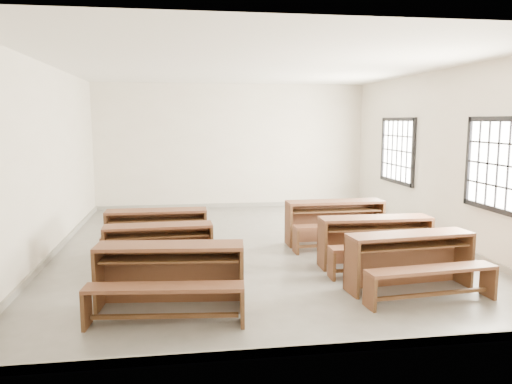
{
  "coord_description": "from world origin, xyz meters",
  "views": [
    {
      "loc": [
        -1.31,
        -8.72,
        2.27
      ],
      "look_at": [
        0.0,
        0.0,
        1.0
      ],
      "focal_mm": 35.0,
      "sensor_mm": 36.0,
      "label": 1
    }
  ],
  "objects": [
    {
      "name": "desk_set_2",
      "position": [
        -1.75,
        -0.27,
        0.44
      ],
      "size": [
        1.7,
        0.89,
        0.76
      ],
      "rotation": [
        0.0,
        0.0,
        -0.0
      ],
      "color": "brown",
      "rests_on": "ground"
    },
    {
      "name": "desk_set_0",
      "position": [
        -1.47,
        -2.85,
        0.46
      ],
      "size": [
        1.85,
        1.1,
        0.8
      ],
      "rotation": [
        0.0,
        0.0,
        -0.11
      ],
      "color": "brown",
      "rests_on": "ground"
    },
    {
      "name": "desk_set_5",
      "position": [
        1.47,
        -0.05,
        0.47
      ],
      "size": [
        1.81,
        0.96,
        0.81
      ],
      "rotation": [
        0.0,
        0.0,
        0.02
      ],
      "color": "brown",
      "rests_on": "ground"
    },
    {
      "name": "room",
      "position": [
        0.09,
        0.0,
        2.14
      ],
      "size": [
        8.5,
        8.5,
        3.2
      ],
      "color": "slate",
      "rests_on": "ground"
    },
    {
      "name": "desk_set_1",
      "position": [
        -1.67,
        -1.33,
        0.42
      ],
      "size": [
        1.64,
        0.9,
        0.72
      ],
      "rotation": [
        0.0,
        0.0,
        0.04
      ],
      "color": "brown",
      "rests_on": "ground"
    },
    {
      "name": "desk_set_3",
      "position": [
        1.71,
        -2.63,
        0.45
      ],
      "size": [
        1.8,
        1.05,
        0.77
      ],
      "rotation": [
        0.0,
        0.0,
        0.1
      ],
      "color": "brown",
      "rests_on": "ground"
    },
    {
      "name": "desk_set_4",
      "position": [
        1.66,
        -1.53,
        0.46
      ],
      "size": [
        1.75,
        0.92,
        0.78
      ],
      "rotation": [
        0.0,
        0.0,
        -0.01
      ],
      "color": "brown",
      "rests_on": "ground"
    }
  ]
}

